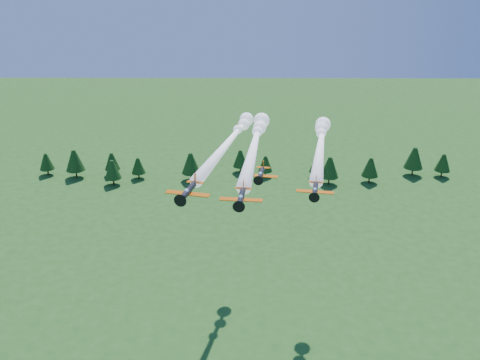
{
  "coord_description": "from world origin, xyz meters",
  "views": [
    {
      "loc": [
        -0.57,
        -88.29,
        83.04
      ],
      "look_at": [
        -1.23,
        0.0,
        45.75
      ],
      "focal_mm": 40.0,
      "sensor_mm": 36.0,
      "label": 1
    }
  ],
  "objects_px": {
    "plane_lead": "(255,143)",
    "plane_slot": "(261,174)",
    "plane_right": "(321,143)",
    "plane_left": "(229,141)"
  },
  "relations": [
    {
      "from": "plane_lead",
      "to": "plane_left",
      "type": "bearing_deg",
      "value": 117.2
    },
    {
      "from": "plane_lead",
      "to": "plane_slot",
      "type": "height_order",
      "value": "plane_lead"
    },
    {
      "from": "plane_lead",
      "to": "plane_slot",
      "type": "distance_m",
      "value": 8.46
    },
    {
      "from": "plane_lead",
      "to": "plane_right",
      "type": "height_order",
      "value": "plane_lead"
    },
    {
      "from": "plane_left",
      "to": "plane_slot",
      "type": "height_order",
      "value": "plane_slot"
    },
    {
      "from": "plane_right",
      "to": "plane_lead",
      "type": "bearing_deg",
      "value": -147.58
    },
    {
      "from": "plane_lead",
      "to": "plane_right",
      "type": "distance_m",
      "value": 16.04
    },
    {
      "from": "plane_right",
      "to": "plane_slot",
      "type": "height_order",
      "value": "plane_right"
    },
    {
      "from": "plane_slot",
      "to": "plane_left",
      "type": "bearing_deg",
      "value": 117.4
    },
    {
      "from": "plane_lead",
      "to": "plane_right",
      "type": "relative_size",
      "value": 1.07
    }
  ]
}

